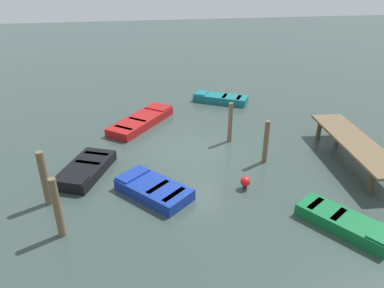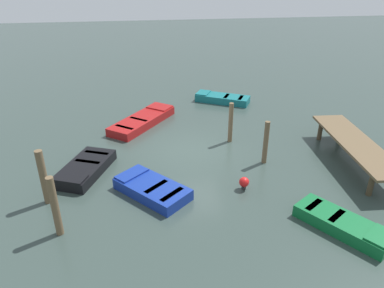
# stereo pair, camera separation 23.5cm
# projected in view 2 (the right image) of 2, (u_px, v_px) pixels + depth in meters

# --- Properties ---
(ground_plane) EXTENTS (80.00, 80.00, 0.00)m
(ground_plane) POSITION_uv_depth(u_px,v_px,m) (192.00, 151.00, 15.65)
(ground_plane) COLOR #33423D
(dock_segment) EXTENTS (5.67, 1.78, 0.95)m
(dock_segment) POSITION_uv_depth(u_px,v_px,m) (356.00, 145.00, 14.37)
(dock_segment) COLOR brown
(dock_segment) RESTS_ON ground_plane
(rowboat_red) EXTENTS (3.96, 3.47, 0.46)m
(rowboat_red) POSITION_uv_depth(u_px,v_px,m) (143.00, 120.00, 18.18)
(rowboat_red) COLOR maroon
(rowboat_red) RESTS_ON ground_plane
(rowboat_black) EXTENTS (3.05, 2.27, 0.46)m
(rowboat_black) POSITION_uv_depth(u_px,v_px,m) (85.00, 168.00, 13.92)
(rowboat_black) COLOR black
(rowboat_black) RESTS_ON ground_plane
(rowboat_blue) EXTENTS (2.87, 2.77, 0.46)m
(rowboat_blue) POSITION_uv_depth(u_px,v_px,m) (152.00, 188.00, 12.69)
(rowboat_blue) COLOR navy
(rowboat_blue) RESTS_ON ground_plane
(rowboat_teal) EXTENTS (2.38, 3.18, 0.46)m
(rowboat_teal) POSITION_uv_depth(u_px,v_px,m) (222.00, 98.00, 21.08)
(rowboat_teal) COLOR #14666B
(rowboat_teal) RESTS_ON ground_plane
(rowboat_green) EXTENTS (2.90, 2.45, 0.46)m
(rowboat_green) POSITION_uv_depth(u_px,v_px,m) (343.00, 224.00, 10.97)
(rowboat_green) COLOR #0F602D
(rowboat_green) RESTS_ON ground_plane
(mooring_piling_near_left) EXTENTS (0.22, 0.22, 1.97)m
(mooring_piling_near_left) POSITION_uv_depth(u_px,v_px,m) (55.00, 207.00, 10.47)
(mooring_piling_near_left) COLOR brown
(mooring_piling_near_left) RESTS_ON ground_plane
(mooring_piling_mid_left) EXTENTS (0.20, 0.20, 1.84)m
(mooring_piling_mid_left) POSITION_uv_depth(u_px,v_px,m) (231.00, 123.00, 16.12)
(mooring_piling_mid_left) COLOR brown
(mooring_piling_mid_left) RESTS_ON ground_plane
(mooring_piling_near_right) EXTENTS (0.25, 0.25, 1.96)m
(mooring_piling_near_right) POSITION_uv_depth(u_px,v_px,m) (44.00, 177.00, 11.91)
(mooring_piling_near_right) COLOR brown
(mooring_piling_near_right) RESTS_ON ground_plane
(mooring_piling_far_left) EXTENTS (0.20, 0.20, 1.80)m
(mooring_piling_far_left) POSITION_uv_depth(u_px,v_px,m) (266.00, 143.00, 14.39)
(mooring_piling_far_left) COLOR brown
(mooring_piling_far_left) RESTS_ON ground_plane
(marker_buoy) EXTENTS (0.36, 0.36, 0.48)m
(marker_buoy) POSITION_uv_depth(u_px,v_px,m) (244.00, 182.00, 12.92)
(marker_buoy) COLOR #262626
(marker_buoy) RESTS_ON ground_plane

